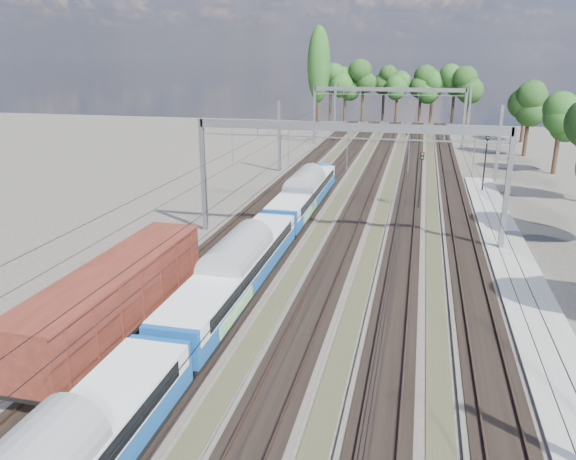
% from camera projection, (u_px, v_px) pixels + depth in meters
% --- Properties ---
extents(track_bed, '(21.00, 130.00, 0.34)m').
position_uv_depth(track_bed, '(364.00, 194.00, 57.67)').
color(track_bed, '#47423A').
rests_on(track_bed, ground).
extents(platform, '(3.00, 70.00, 0.30)m').
position_uv_depth(platform, '(531.00, 306.00, 31.81)').
color(platform, gray).
rests_on(platform, ground).
extents(catenary, '(25.65, 130.00, 9.00)m').
position_uv_depth(catenary, '(376.00, 124.00, 62.85)').
color(catenary, gray).
rests_on(catenary, ground).
extents(tree_belt, '(39.56, 101.15, 12.20)m').
position_uv_depth(tree_belt, '(434.00, 88.00, 97.56)').
color(tree_belt, black).
rests_on(tree_belt, ground).
extents(poplar, '(4.40, 4.40, 19.04)m').
position_uv_depth(poplar, '(319.00, 65.00, 106.54)').
color(poplar, black).
rests_on(poplar, ground).
extents(emu_train, '(2.71, 57.44, 3.97)m').
position_uv_depth(emu_train, '(235.00, 266.00, 31.76)').
color(emu_train, black).
rests_on(emu_train, ground).
extents(freight_boxcar, '(3.02, 14.57, 3.76)m').
position_uv_depth(freight_boxcar, '(117.00, 295.00, 28.04)').
color(freight_boxcar, black).
rests_on(freight_boxcar, ground).
extents(worker, '(0.66, 0.82, 1.96)m').
position_uv_depth(worker, '(407.00, 131.00, 98.74)').
color(worker, black).
rests_on(worker, ground).
extents(signal_near, '(0.38, 0.35, 5.36)m').
position_uv_depth(signal_near, '(421.00, 174.00, 51.19)').
color(signal_near, black).
rests_on(signal_near, ground).
extents(signal_far, '(0.42, 0.38, 6.32)m').
position_uv_depth(signal_far, '(486.00, 155.00, 57.23)').
color(signal_far, black).
rests_on(signal_far, ground).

